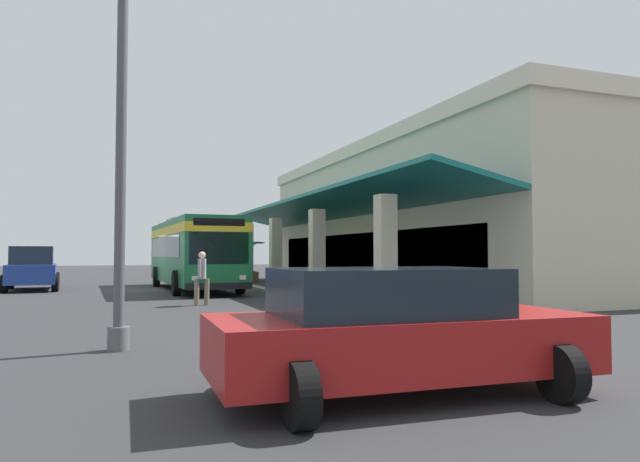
{
  "coord_description": "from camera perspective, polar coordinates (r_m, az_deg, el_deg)",
  "views": [
    {
      "loc": [
        27.79,
        -1.64,
        1.63
      ],
      "look_at": [
        5.14,
        6.65,
        2.6
      ],
      "focal_mm": 32.31,
      "sensor_mm": 36.0,
      "label": 1
    }
  ],
  "objects": [
    {
      "name": "curb_strip",
      "position": [
        26.06,
        -5.69,
        -5.74
      ],
      "size": [
        29.82,
        0.5,
        0.12
      ],
      "primitive_type": "cube",
      "color": "#9E998E",
      "rests_on": "ground"
    },
    {
      "name": "transit_bus",
      "position": [
        27.12,
        -12.46,
        -1.77
      ],
      "size": [
        11.3,
        3.11,
        3.34
      ],
      "color": "#196638",
      "rests_on": "ground"
    },
    {
      "name": "lot_light_pole",
      "position": [
        10.58,
        -19.09,
        9.05
      ],
      "size": [
        0.6,
        0.6,
        6.86
      ],
      "color": "#59595B",
      "rests_on": "ground"
    },
    {
      "name": "pedestrian",
      "position": [
        18.72,
        -11.62,
        -4.3
      ],
      "size": [
        0.64,
        0.49,
        1.71
      ],
      "color": "#726651",
      "rests_on": "ground"
    },
    {
      "name": "potted_palm",
      "position": [
        33.29,
        -6.98,
        -4.12
      ],
      "size": [
        1.58,
        1.78,
        2.37
      ],
      "color": "brown",
      "rests_on": "ground"
    },
    {
      "name": "parked_sedan_red",
      "position": [
        6.83,
        7.62,
        -9.71
      ],
      "size": [
        2.51,
        4.44,
        1.47
      ],
      "color": "maroon",
      "rests_on": "ground"
    },
    {
      "name": "parked_suv_blue",
      "position": [
        29.22,
        -26.6,
        -3.26
      ],
      "size": [
        4.92,
        2.43,
        1.97
      ],
      "color": "navy",
      "rests_on": "ground"
    },
    {
      "name": "ground",
      "position": [
        29.46,
        -0.98,
        -5.47
      ],
      "size": [
        120.0,
        120.0,
        0.0
      ],
      "primitive_type": "plane",
      "color": "#2D2D30"
    },
    {
      "name": "plaza_building",
      "position": [
        29.96,
        12.47,
        1.24
      ],
      "size": [
        25.15,
        13.97,
        6.89
      ],
      "color": "beige",
      "rests_on": "ground"
    }
  ]
}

